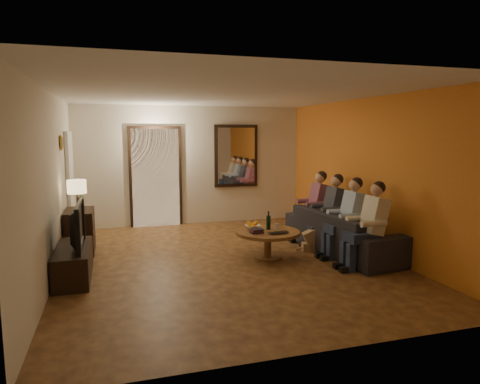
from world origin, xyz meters
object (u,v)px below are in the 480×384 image
object	(u,v)px
person_a	(370,229)
bowl	(253,227)
person_b	(349,221)
sofa	(344,231)
wine_bottle	(268,220)
tv	(72,226)
dog	(317,235)
person_c	(331,214)
laptop	(280,234)
tv_stand	(74,263)
coffee_table	(267,245)
dresser	(80,231)
person_d	(315,208)
table_lamp	(77,196)

from	to	relation	value
person_a	bowl	size ratio (longest dim) A/B	4.63
person_b	sofa	bearing A→B (deg)	71.57
person_a	person_b	size ratio (longest dim) A/B	1.00
bowl	wine_bottle	distance (m)	0.29
tv	dog	world-z (taller)	tv
person_c	laptop	distance (m)	1.32
tv_stand	person_b	world-z (taller)	person_b
coffee_table	laptop	size ratio (longest dim) A/B	3.14
tv_stand	wine_bottle	xyz separation A→B (m)	(2.96, 0.23, 0.39)
dresser	tv	bearing A→B (deg)	-90.00
sofa	person_b	world-z (taller)	person_b
dog	coffee_table	world-z (taller)	dog
person_b	person_c	distance (m)	0.60
person_d	person_a	bearing A→B (deg)	-90.00
sofa	person_b	distance (m)	0.40
person_a	dog	xyz separation A→B (m)	(-0.32, 1.08, -0.32)
tv	person_a	xyz separation A→B (m)	(4.19, -0.78, -0.14)
person_c	tv_stand	bearing A→B (deg)	-174.24
tv_stand	person_b	distance (m)	4.22
tv_stand	dog	distance (m)	3.89
person_a	person_b	distance (m)	0.60
sofa	dog	world-z (taller)	sofa
table_lamp	tv_stand	size ratio (longest dim) A/B	0.41
dog	wine_bottle	xyz separation A→B (m)	(-0.92, -0.08, 0.32)
tv	person_a	distance (m)	4.27
dresser	person_d	xyz separation A→B (m)	(4.19, -0.33, 0.24)
person_c	dog	world-z (taller)	person_c
table_lamp	bowl	world-z (taller)	table_lamp
person_a	bowl	world-z (taller)	person_a
tv_stand	person_d	xyz separation A→B (m)	(4.19, 1.02, 0.38)
dresser	sofa	distance (m)	4.47
dog	bowl	world-z (taller)	dog
tv	person_a	size ratio (longest dim) A/B	0.89
table_lamp	coffee_table	distance (m)	3.18
person_b	person_c	world-z (taller)	same
dresser	person_a	size ratio (longest dim) A/B	0.68
person_c	laptop	xyz separation A→B (m)	(-1.18, -0.57, -0.14)
table_lamp	person_b	xyz separation A→B (m)	(4.19, -1.31, -0.40)
dog	tv	bearing A→B (deg)	-163.43
person_a	wine_bottle	size ratio (longest dim) A/B	3.87
sofa	laptop	world-z (taller)	sofa
tv_stand	person_a	bearing A→B (deg)	-10.49
bowl	person_d	bearing A→B (deg)	24.70
coffee_table	wine_bottle	world-z (taller)	wine_bottle
dog	dresser	bearing A→B (deg)	176.90
dog	person_c	bearing A→B (deg)	32.26
dresser	table_lamp	bearing A→B (deg)	-90.00
dresser	bowl	xyz separation A→B (m)	(2.73, -1.01, 0.12)
bowl	tv	bearing A→B (deg)	-172.69
laptop	sofa	bearing A→B (deg)	5.40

